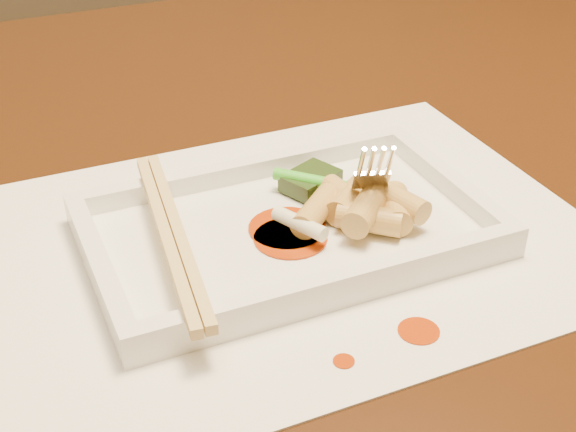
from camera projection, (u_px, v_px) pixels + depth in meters
name	position (u px, v px, depth m)	size (l,w,h in m)	color
table	(314.00, 275.00, 0.67)	(1.40, 0.90, 0.75)	black
placemat	(288.00, 240.00, 0.53)	(0.40, 0.30, 0.00)	white
sauce_splatter_a	(419.00, 331.00, 0.45)	(0.02, 0.02, 0.00)	#AB3205
sauce_splatter_b	(344.00, 361.00, 0.43)	(0.01, 0.01, 0.00)	#AB3205
plate_base	(288.00, 234.00, 0.53)	(0.26, 0.16, 0.01)	white
plate_rim_far	(247.00, 169.00, 0.58)	(0.26, 0.01, 0.01)	white
plate_rim_near	(339.00, 283.00, 0.47)	(0.26, 0.01, 0.01)	white
plate_rim_left	(99.00, 265.00, 0.48)	(0.01, 0.14, 0.01)	white
plate_rim_right	(449.00, 182.00, 0.56)	(0.01, 0.14, 0.01)	white
veg_piece	(311.00, 180.00, 0.56)	(0.04, 0.03, 0.01)	black
scallion_white	(300.00, 223.00, 0.51)	(0.01, 0.01, 0.04)	#EAEACC
scallion_green	(332.00, 185.00, 0.55)	(0.01, 0.01, 0.09)	green
chopstick_a	(165.00, 235.00, 0.49)	(0.01, 0.19, 0.01)	tan
chopstick_b	(178.00, 232.00, 0.49)	(0.01, 0.19, 0.01)	tan
fork	(375.00, 97.00, 0.52)	(0.09, 0.10, 0.14)	silver
sauce_blob_0	(287.00, 228.00, 0.53)	(0.05, 0.05, 0.00)	#AB3205
sauce_blob_1	(291.00, 238.00, 0.52)	(0.05, 0.05, 0.00)	#AB3205
rice_cake_0	(396.00, 209.00, 0.53)	(0.02, 0.02, 0.04)	tan
rice_cake_1	(349.00, 201.00, 0.54)	(0.02, 0.02, 0.04)	tan
rice_cake_2	(368.00, 207.00, 0.52)	(0.02, 0.02, 0.05)	tan
rice_cake_3	(370.00, 219.00, 0.52)	(0.02, 0.02, 0.04)	tan
rice_cake_4	(350.00, 201.00, 0.54)	(0.02, 0.02, 0.05)	tan
rice_cake_5	(400.00, 202.00, 0.52)	(0.02, 0.02, 0.04)	tan
rice_cake_6	(316.00, 211.00, 0.53)	(0.02, 0.02, 0.05)	tan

